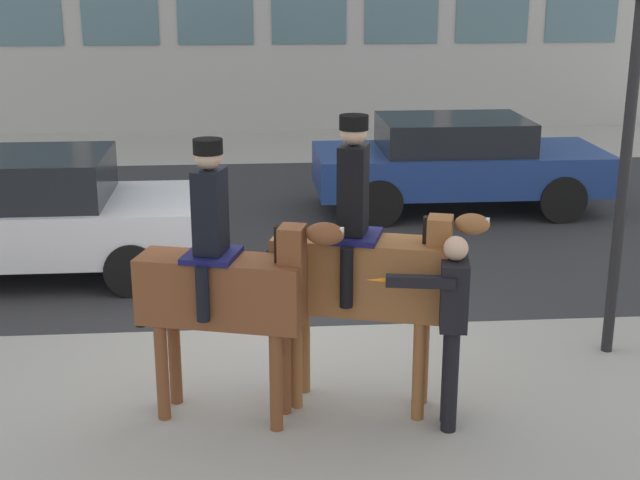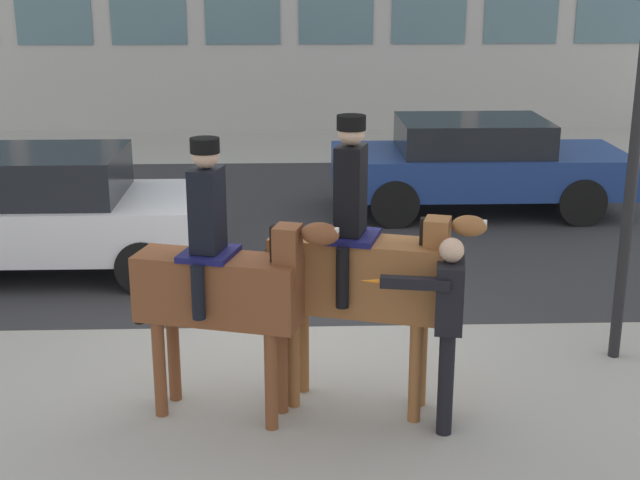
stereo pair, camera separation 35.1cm
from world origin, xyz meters
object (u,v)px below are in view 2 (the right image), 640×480
at_px(pedestrian_bystander, 447,319).
at_px(street_car_far_lane, 476,163).
at_px(mounted_horse_companion, 361,267).
at_px(mounted_horse_lead, 221,280).
at_px(street_car_near_lane, 49,211).

bearing_deg(pedestrian_bystander, street_car_far_lane, -93.43).
xyz_separation_m(mounted_horse_companion, pedestrian_bystander, (0.66, -0.45, -0.30)).
distance_m(mounted_horse_companion, street_car_far_lane, 6.97).
xyz_separation_m(mounted_horse_lead, mounted_horse_companion, (1.18, 0.12, 0.06)).
bearing_deg(street_car_near_lane, mounted_horse_companion, -46.39).
distance_m(mounted_horse_lead, pedestrian_bystander, 1.89).
relative_size(mounted_horse_lead, mounted_horse_companion, 0.94).
height_order(pedestrian_bystander, street_car_near_lane, pedestrian_bystander).
distance_m(pedestrian_bystander, street_car_far_lane, 7.19).
bearing_deg(mounted_horse_companion, street_car_near_lane, 150.36).
distance_m(street_car_near_lane, street_car_far_lane, 6.58).
distance_m(mounted_horse_companion, pedestrian_bystander, 0.86).
distance_m(mounted_horse_lead, mounted_horse_companion, 1.18).
relative_size(mounted_horse_companion, street_car_far_lane, 0.57).
relative_size(pedestrian_bystander, street_car_far_lane, 0.37).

